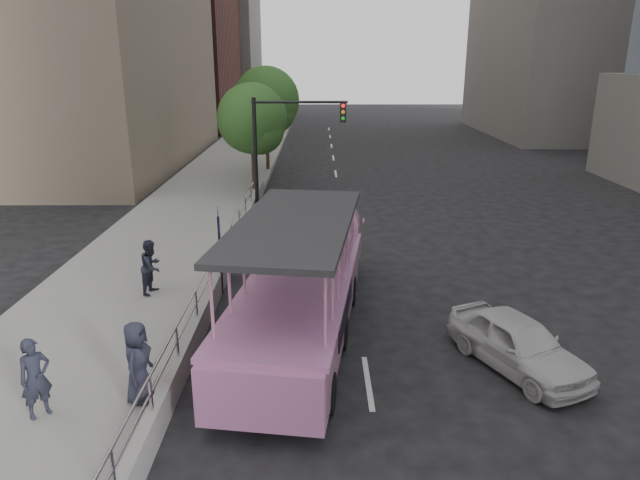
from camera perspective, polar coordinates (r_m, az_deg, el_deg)
ground at (r=14.63m, az=0.19°, el=-9.94°), size 160.00×160.00×0.00m
sidewalk at (r=24.56m, az=-13.50°, el=1.48°), size 5.50×80.00×0.30m
kerb_wall at (r=16.51m, az=-10.79°, el=-5.09°), size 0.24×30.00×0.36m
guardrail at (r=16.27m, az=-10.92°, el=-2.94°), size 0.07×22.00×0.71m
duck_boat at (r=14.85m, az=-1.54°, el=-4.32°), size 3.72×10.12×3.28m
car at (r=13.87m, az=19.19°, el=-9.72°), size 2.89×3.97×1.26m
pedestrian_near at (r=12.15m, az=-26.58°, el=-12.24°), size 0.68×0.69×1.59m
pedestrian_mid at (r=17.06m, az=-16.49°, el=-2.56°), size 0.76×0.89×1.59m
pedestrian_far at (r=11.88m, az=-17.77°, el=-11.56°), size 0.60×0.86×1.68m
parking_sign at (r=17.01m, az=-10.02°, el=-0.08°), size 0.14×0.59×2.65m
traffic_signal at (r=25.73m, az=-3.84°, el=10.26°), size 4.20×0.32×5.20m
street_tree_near at (r=29.22m, az=-6.63°, el=11.69°), size 3.52×3.52×5.72m
street_tree_far at (r=35.11m, az=-5.25°, el=13.51°), size 3.97×3.97×6.45m
midrise_stone_b at (r=78.66m, az=-12.58°, el=19.55°), size 16.00×14.00×20.00m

